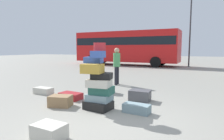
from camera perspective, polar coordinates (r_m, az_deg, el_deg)
The scene contains 12 objects.
ground_plane at distance 4.48m, azimuth -1.50°, elevation -13.98°, with size 80.00×80.00×0.00m, color gray.
suitcase_tower at distance 4.99m, azimuth -4.03°, elevation -3.98°, with size 0.85×0.71×1.70m.
suitcase_cream_foreground_near at distance 3.66m, azimuth -17.88°, elevation -16.79°, with size 0.54×0.39×0.27m, color beige.
suitcase_maroon_upright_blue at distance 6.19m, azimuth -12.00°, elevation -7.44°, with size 0.68×0.41×0.20m, color maroon.
suitcase_brown_left_side at distance 5.49m, azimuth -14.84°, elevation -8.74°, with size 0.57×0.41×0.29m, color olive.
suitcase_charcoal_right_side at distance 5.94m, azimuth 8.15°, elevation -7.35°, with size 0.61×0.43×0.32m, color #4C4C51.
suitcase_slate_foreground_far at distance 4.84m, azimuth 7.20°, elevation -11.09°, with size 0.65×0.31×0.22m, color gray.
suitcase_black_white_trunk at distance 7.05m, azimuth -2.69°, elevation -3.53°, with size 0.20×0.37×0.70m, color black.
suitcase_cream_behind_tower at distance 7.17m, azimuth -19.42°, elevation -5.71°, with size 0.65×0.35×0.22m, color beige.
person_bearded_onlooker at distance 8.35m, azimuth 1.40°, elevation 2.10°, with size 0.30×0.34×1.59m.
parked_bus at distance 18.83m, azimuth 4.11°, elevation 7.07°, with size 9.92×3.11×3.15m.
lamp_post at distance 18.36m, azimuth 22.06°, elevation 15.02°, with size 0.36×0.36×7.03m.
Camera 1 is at (1.79, -3.80, 1.54)m, focal length 31.27 mm.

